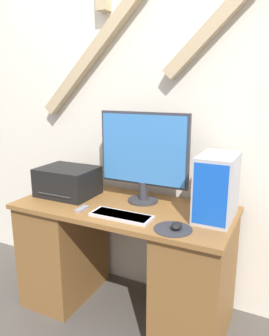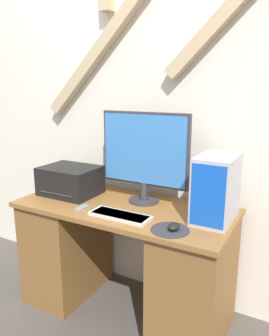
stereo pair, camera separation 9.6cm
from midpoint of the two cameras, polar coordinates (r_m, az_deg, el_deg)
wall_back at (r=2.32m, az=1.25°, el=10.19°), size 6.40×0.13×2.70m
desk at (r=2.28m, az=-3.08°, el=-15.41°), size 1.40×0.64×0.77m
monitor at (r=2.11m, az=0.27°, el=2.63°), size 0.61×0.20×0.59m
keyboard at (r=1.94m, az=-3.74°, el=-8.31°), size 0.37×0.14×0.02m
mousepad at (r=1.79m, az=5.16°, el=-10.56°), size 0.21×0.21×0.00m
mouse at (r=1.78m, az=5.80°, el=-9.99°), size 0.06×0.08×0.04m
computer_tower at (r=1.91m, az=12.73°, el=-3.29°), size 0.20×0.33×0.38m
printer at (r=2.35m, az=-12.69°, el=-2.31°), size 0.39×0.31×0.20m
remote_control at (r=2.08m, az=-10.48°, el=-7.03°), size 0.04×0.10×0.02m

